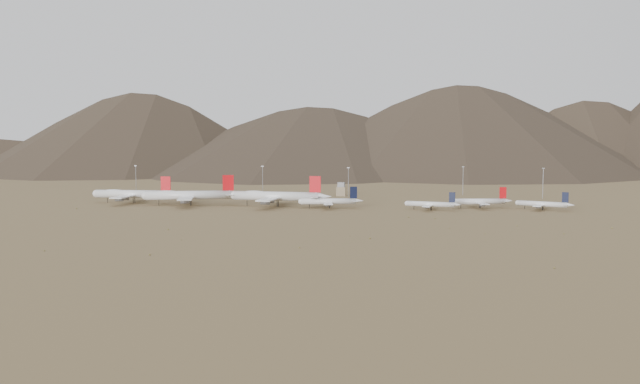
% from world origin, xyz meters
% --- Properties ---
extents(ground, '(3000.00, 3000.00, 0.00)m').
position_xyz_m(ground, '(0.00, 0.00, 0.00)').
color(ground, olive).
rests_on(ground, ground).
extents(mountain_ridge, '(4400.00, 1000.00, 300.00)m').
position_xyz_m(mountain_ridge, '(0.00, 900.00, 150.00)').
color(mountain_ridge, '#443829').
rests_on(mountain_ridge, ground).
extents(widebody_west, '(70.65, 54.23, 20.97)m').
position_xyz_m(widebody_west, '(-120.86, 30.40, 7.23)').
color(widebody_west, white).
rests_on(widebody_west, ground).
extents(widebody_centre, '(73.52, 58.36, 22.55)m').
position_xyz_m(widebody_centre, '(-71.33, 22.16, 7.78)').
color(widebody_centre, white).
rests_on(widebody_centre, ground).
extents(widebody_east, '(76.91, 59.08, 22.83)m').
position_xyz_m(widebody_east, '(-4.97, 24.23, 7.87)').
color(widebody_east, white).
rests_on(widebody_east, ground).
extents(narrowbody_a, '(46.54, 34.12, 15.54)m').
position_xyz_m(narrowbody_a, '(35.52, 19.81, 5.04)').
color(narrowbody_a, white).
rests_on(narrowbody_a, ground).
extents(narrowbody_b, '(39.05, 28.52, 12.99)m').
position_xyz_m(narrowbody_b, '(107.19, 19.61, 4.22)').
color(narrowbody_b, white).
rests_on(narrowbody_b, ground).
extents(narrowbody_c, '(44.82, 33.07, 15.10)m').
position_xyz_m(narrowbody_c, '(141.94, 38.70, 4.90)').
color(narrowbody_c, white).
rests_on(narrowbody_c, ground).
extents(narrowbody_d, '(37.92, 28.43, 13.17)m').
position_xyz_m(narrowbody_d, '(184.10, 33.21, 4.27)').
color(narrowbody_d, white).
rests_on(narrowbody_d, ground).
extents(control_tower, '(8.00, 8.00, 12.00)m').
position_xyz_m(control_tower, '(30.00, 120.00, 5.32)').
color(control_tower, '#998768').
rests_on(control_tower, ground).
extents(mast_far_west, '(2.00, 0.60, 25.70)m').
position_xyz_m(mast_far_west, '(-161.73, 119.34, 14.20)').
color(mast_far_west, gray).
rests_on(mast_far_west, ground).
extents(mast_west, '(2.00, 0.60, 25.70)m').
position_xyz_m(mast_west, '(-43.15, 128.35, 14.20)').
color(mast_west, gray).
rests_on(mast_west, ground).
extents(mast_centre, '(2.00, 0.60, 25.70)m').
position_xyz_m(mast_centre, '(37.43, 110.64, 14.20)').
color(mast_centre, gray).
rests_on(mast_centre, ground).
extents(mast_east, '(2.00, 0.60, 25.70)m').
position_xyz_m(mast_east, '(135.51, 146.61, 14.20)').
color(mast_east, gray).
rests_on(mast_east, ground).
extents(mast_far_east, '(2.00, 0.60, 25.70)m').
position_xyz_m(mast_far_east, '(199.74, 125.24, 14.20)').
color(mast_far_east, gray).
rests_on(mast_far_east, ground).
extents(desert_scrub, '(420.24, 162.70, 0.92)m').
position_xyz_m(desert_scrub, '(-0.79, -102.22, 0.31)').
color(desert_scrub, olive).
rests_on(desert_scrub, ground).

